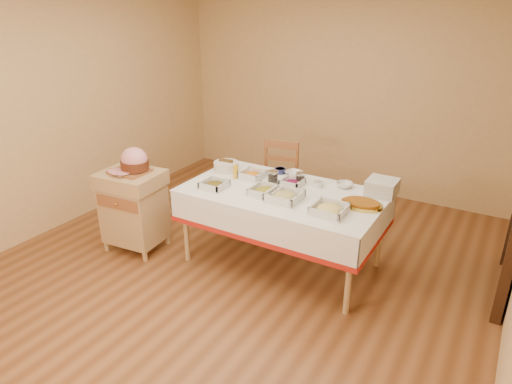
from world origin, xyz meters
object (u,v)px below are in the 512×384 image
at_px(preserve_jar_right, 300,179).
at_px(bread_basket, 226,166).
at_px(ham_on_board, 134,162).
at_px(preserve_jar_left, 273,178).
at_px(plate_stack, 382,187).
at_px(butcher_cart, 134,206).
at_px(mustard_bottle, 236,171).
at_px(dining_table, 282,207).
at_px(dining_chair, 277,184).
at_px(brass_platter, 362,204).

height_order(preserve_jar_right, bread_basket, bread_basket).
relative_size(ham_on_board, preserve_jar_left, 3.00).
bearing_deg(preserve_jar_right, plate_stack, 10.22).
relative_size(butcher_cart, preserve_jar_right, 7.48).
bearing_deg(mustard_bottle, preserve_jar_right, 17.55).
bearing_deg(dining_table, butcher_cart, -161.35).
bearing_deg(preserve_jar_right, mustard_bottle, -162.45).
relative_size(dining_chair, mustard_bottle, 6.05).
distance_m(preserve_jar_right, brass_platter, 0.71).
relative_size(dining_chair, brass_platter, 2.65).
relative_size(butcher_cart, bread_basket, 3.26).
height_order(bread_basket, brass_platter, bread_basket).
distance_m(butcher_cart, bread_basket, 1.01).
bearing_deg(preserve_jar_right, butcher_cart, -153.69).
relative_size(preserve_jar_right, bread_basket, 0.44).
height_order(ham_on_board, preserve_jar_right, ham_on_board).
distance_m(dining_chair, plate_stack, 1.34).
xyz_separation_m(dining_chair, ham_on_board, (-0.95, -1.19, 0.45)).
bearing_deg(plate_stack, mustard_bottle, -166.43).
bearing_deg(butcher_cart, preserve_jar_right, 26.31).
bearing_deg(dining_table, preserve_jar_left, 143.89).
height_order(dining_chair, plate_stack, dining_chair).
xyz_separation_m(preserve_jar_right, brass_platter, (0.67, -0.20, -0.03)).
bearing_deg(preserve_jar_right, dining_chair, 135.91).
xyz_separation_m(preserve_jar_left, bread_basket, (-0.58, 0.07, -0.01)).
bearing_deg(preserve_jar_left, bread_basket, 173.29).
bearing_deg(preserve_jar_right, ham_on_board, -154.05).
relative_size(dining_table, brass_platter, 5.11).
xyz_separation_m(dining_chair, plate_stack, (1.24, -0.35, 0.34)).
bearing_deg(butcher_cart, preserve_jar_left, 25.82).
bearing_deg(dining_chair, mustard_bottle, -99.07).
relative_size(dining_chair, bread_basket, 3.73).
bearing_deg(plate_stack, preserve_jar_left, -165.03).
relative_size(preserve_jar_right, brass_platter, 0.31).
distance_m(mustard_bottle, bread_basket, 0.25).
height_order(ham_on_board, mustard_bottle, ham_on_board).
bearing_deg(ham_on_board, dining_chair, 51.40).
height_order(mustard_bottle, plate_stack, mustard_bottle).
bearing_deg(preserve_jar_left, brass_platter, -4.92).
bearing_deg(brass_platter, preserve_jar_left, 175.08).
bearing_deg(dining_chair, preserve_jar_right, -44.09).
bearing_deg(dining_table, ham_on_board, -161.99).
height_order(preserve_jar_left, brass_platter, preserve_jar_left).
distance_m(mustard_bottle, brass_platter, 1.28).
height_order(butcher_cart, brass_platter, butcher_cart).
height_order(butcher_cart, mustard_bottle, mustard_bottle).
xyz_separation_m(dining_table, dining_chair, (-0.44, 0.74, -0.11)).
height_order(ham_on_board, plate_stack, ham_on_board).
bearing_deg(brass_platter, dining_table, -176.22).
distance_m(dining_table, butcher_cart, 1.52).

